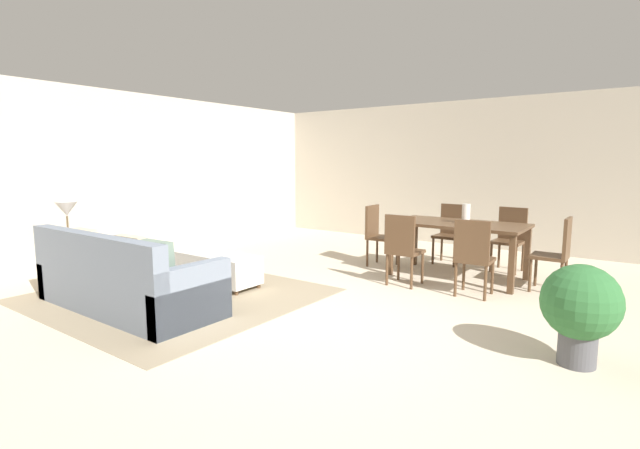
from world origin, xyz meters
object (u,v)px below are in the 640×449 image
(ottoman_table, at_px, (217,267))
(book_on_ottoman, at_px, (226,253))
(dining_chair_near_left, at_px, (403,246))
(dining_chair_head_west, at_px, (378,232))
(dining_chair_near_right, at_px, (473,254))
(table_lamp, at_px, (67,211))
(vase_centerpiece, at_px, (466,214))
(couch, at_px, (124,282))
(dining_chair_far_left, at_px, (451,230))
(dining_table, at_px, (458,229))
(side_table, at_px, (70,252))
(dining_chair_far_right, at_px, (510,235))
(potted_plant, at_px, (580,306))
(dining_chair_head_east, at_px, (557,250))

(ottoman_table, relative_size, book_on_ottoman, 4.55)
(dining_chair_near_left, xyz_separation_m, dining_chair_head_west, (-0.85, 0.87, 0.00))
(dining_chair_near_right, bearing_deg, book_on_ottoman, -153.02)
(ottoman_table, xyz_separation_m, dining_chair_head_west, (1.10, 2.23, 0.29))
(table_lamp, xyz_separation_m, vase_centerpiece, (3.95, 3.34, -0.08))
(table_lamp, distance_m, dining_chair_head_west, 4.27)
(dining_chair_near_right, distance_m, book_on_ottoman, 3.03)
(couch, xyz_separation_m, book_on_ottoman, (0.19, 1.29, 0.13))
(dining_chair_near_right, bearing_deg, couch, -137.32)
(dining_chair_far_left, bearing_deg, dining_chair_near_right, -61.58)
(dining_table, xyz_separation_m, dining_chair_head_west, (-1.25, 0.03, -0.15))
(side_table, distance_m, dining_chair_head_west, 4.25)
(ottoman_table, bearing_deg, dining_chair_far_right, 47.35)
(dining_chair_far_left, bearing_deg, couch, -114.90)
(couch, xyz_separation_m, ottoman_table, (0.05, 1.26, -0.06))
(dining_chair_head_west, bearing_deg, potted_plant, -36.02)
(dining_table, height_order, potted_plant, potted_plant)
(dining_chair_near_left, relative_size, dining_chair_far_right, 1.00)
(dining_chair_far_left, xyz_separation_m, dining_chair_far_right, (0.88, 0.02, 0.00))
(dining_chair_far_left, height_order, vase_centerpiece, vase_centerpiece)
(dining_chair_near_left, xyz_separation_m, dining_chair_far_right, (0.88, 1.70, 0.00))
(dining_chair_head_west, bearing_deg, book_on_ottoman, -113.66)
(couch, distance_m, dining_chair_far_left, 4.74)
(dining_chair_near_right, height_order, vase_centerpiece, vase_centerpiece)
(dining_chair_head_east, bearing_deg, dining_chair_far_right, 131.52)
(table_lamp, bearing_deg, vase_centerpiece, 40.20)
(dining_table, relative_size, book_on_ottoman, 6.71)
(side_table, distance_m, book_on_ottoman, 2.00)
(dining_table, bearing_deg, dining_chair_near_left, -115.88)
(dining_chair_far_right, height_order, vase_centerpiece, vase_centerpiece)
(table_lamp, bearing_deg, dining_chair_head_west, 52.35)
(potted_plant, bearing_deg, book_on_ottoman, -179.63)
(ottoman_table, relative_size, dining_chair_near_right, 1.29)
(dining_chair_far_left, relative_size, book_on_ottoman, 3.54)
(side_table, bearing_deg, book_on_ottoman, 35.42)
(dining_chair_far_right, bearing_deg, dining_table, -118.67)
(couch, bearing_deg, table_lamp, 174.92)
(dining_chair_far_right, bearing_deg, book_on_ottoman, -131.54)
(dining_chair_far_left, height_order, potted_plant, dining_chair_far_left)
(table_lamp, bearing_deg, dining_chair_near_right, 30.33)
(dining_chair_near_right, distance_m, dining_chair_far_right, 1.66)
(table_lamp, relative_size, dining_chair_far_right, 0.57)
(side_table, distance_m, dining_chair_head_east, 6.07)
(side_table, relative_size, table_lamp, 1.06)
(dining_chair_near_left, xyz_separation_m, dining_chair_head_east, (1.64, 0.84, 0.00))
(table_lamp, bearing_deg, dining_chair_near_left, 35.93)
(couch, distance_m, ottoman_table, 1.26)
(dining_chair_near_left, height_order, dining_chair_far_right, same)
(side_table, xyz_separation_m, vase_centerpiece, (3.95, 3.34, 0.45))
(potted_plant, bearing_deg, dining_chair_near_left, 148.67)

